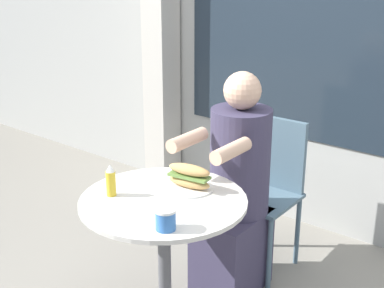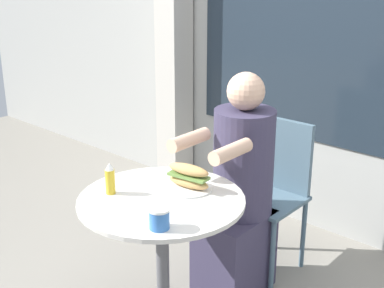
# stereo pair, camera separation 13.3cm
# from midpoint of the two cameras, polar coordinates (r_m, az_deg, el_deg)

# --- Properties ---
(storefront_wall) EXTENTS (8.00, 0.09, 2.80)m
(storefront_wall) POSITION_cam_midpoint_polar(r_m,az_deg,el_deg) (3.41, 12.96, 13.32)
(storefront_wall) COLOR #9E9E99
(storefront_wall) RESTS_ON ground_plane
(lattice_pillar) EXTENTS (0.20, 0.20, 2.40)m
(lattice_pillar) POSITION_cam_midpoint_polar(r_m,az_deg,el_deg) (3.99, -4.34, 11.65)
(lattice_pillar) COLOR #B2ADA3
(lattice_pillar) RESTS_ON ground_plane
(cafe_table) EXTENTS (0.74, 0.74, 0.72)m
(cafe_table) POSITION_cam_midpoint_polar(r_m,az_deg,el_deg) (2.46, -4.57, -9.88)
(cafe_table) COLOR beige
(cafe_table) RESTS_ON ground_plane
(diner_chair) EXTENTS (0.39, 0.39, 0.87)m
(diner_chair) POSITION_cam_midpoint_polar(r_m,az_deg,el_deg) (3.09, 7.01, -3.81)
(diner_chair) COLOR slate
(diner_chair) RESTS_ON ground_plane
(seated_diner) EXTENTS (0.33, 0.57, 1.20)m
(seated_diner) POSITION_cam_midpoint_polar(r_m,az_deg,el_deg) (2.83, 3.34, -5.86)
(seated_diner) COLOR #38334C
(seated_diner) RESTS_ON ground_plane
(sandwich_on_plate) EXTENTS (0.22, 0.22, 0.12)m
(sandwich_on_plate) POSITION_cam_midpoint_polar(r_m,az_deg,el_deg) (2.44, -1.86, -3.71)
(sandwich_on_plate) COLOR white
(sandwich_on_plate) RESTS_ON cafe_table
(drink_cup) EXTENTS (0.08, 0.08, 0.09)m
(drink_cup) POSITION_cam_midpoint_polar(r_m,az_deg,el_deg) (2.10, -4.66, -8.00)
(drink_cup) COLOR #336BB7
(drink_cup) RESTS_ON cafe_table
(condiment_bottle) EXTENTS (0.04, 0.04, 0.15)m
(condiment_bottle) POSITION_cam_midpoint_polar(r_m,az_deg,el_deg) (2.41, -10.23, -3.89)
(condiment_bottle) COLOR gold
(condiment_bottle) RESTS_ON cafe_table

